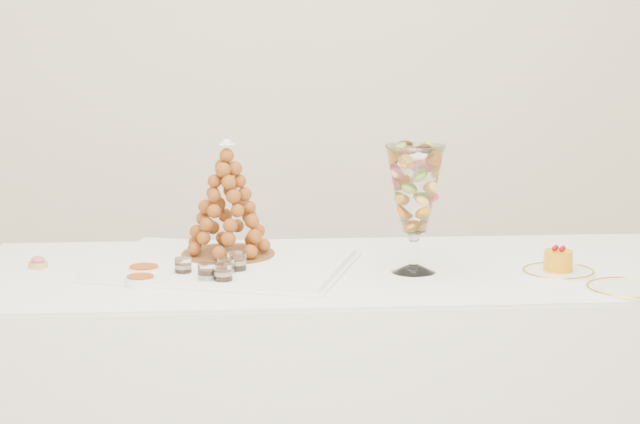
{
  "coord_description": "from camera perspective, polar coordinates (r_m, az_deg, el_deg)",
  "views": [
    {
      "loc": [
        -0.06,
        -3.16,
        1.62
      ],
      "look_at": [
        0.05,
        0.22,
        0.97
      ],
      "focal_mm": 70.0,
      "sensor_mm": 36.0,
      "label": 1
    }
  ],
  "objects": [
    {
      "name": "ramekin_front",
      "position": [
        3.39,
        -8.21,
        -3.17
      ],
      "size": [
        0.08,
        0.08,
        0.03
      ],
      "primitive_type": "cylinder",
      "color": "white",
      "rests_on": "buffet_table"
    },
    {
      "name": "verrine_a",
      "position": [
        3.44,
        -6.27,
        -2.61
      ],
      "size": [
        0.05,
        0.05,
        0.06
      ],
      "primitive_type": "cylinder",
      "rotation": [
        0.0,
        0.0,
        -0.18
      ],
      "color": "white",
      "rests_on": "buffet_table"
    },
    {
      "name": "pink_tart",
      "position": [
        3.66,
        -12.77,
        -2.27
      ],
      "size": [
        0.05,
        0.05,
        0.03
      ],
      "color": "tan",
      "rests_on": "buffet_table"
    },
    {
      "name": "verrine_e",
      "position": [
        3.34,
        -4.45,
        -2.95
      ],
      "size": [
        0.06,
        0.06,
        0.07
      ],
      "primitive_type": "cylinder",
      "rotation": [
        0.0,
        0.0,
        -0.32
      ],
      "color": "white",
      "rests_on": "buffet_table"
    },
    {
      "name": "verrine_d",
      "position": [
        3.36,
        -5.19,
        -2.9
      ],
      "size": [
        0.05,
        0.05,
        0.07
      ],
      "primitive_type": "cylinder",
      "rotation": [
        0.0,
        0.0,
        0.01
      ],
      "color": "white",
      "rests_on": "buffet_table"
    },
    {
      "name": "lace_tray",
      "position": [
        3.57,
        -4.41,
        -2.41
      ],
      "size": [
        0.78,
        0.66,
        0.02
      ],
      "primitive_type": "cube",
      "rotation": [
        0.0,
        0.0,
        -0.26
      ],
      "color": "white",
      "rests_on": "buffet_table"
    },
    {
      "name": "verrine_c",
      "position": [
        3.45,
        -3.82,
        -2.44
      ],
      "size": [
        0.07,
        0.07,
        0.07
      ],
      "primitive_type": "cylinder",
      "rotation": [
        0.0,
        0.0,
        -0.29
      ],
      "color": "white",
      "rests_on": "buffet_table"
    },
    {
      "name": "croquembouche",
      "position": [
        3.61,
        -4.26,
        0.59
      ],
      "size": [
        0.27,
        0.27,
        0.34
      ],
      "rotation": [
        0.0,
        0.0,
        0.24
      ],
      "color": "brown",
      "rests_on": "lace_tray"
    },
    {
      "name": "verrine_b",
      "position": [
        3.42,
        -4.34,
        -2.66
      ],
      "size": [
        0.05,
        0.05,
        0.06
      ],
      "primitive_type": "cylinder",
      "rotation": [
        0.0,
        0.0,
        -0.17
      ],
      "color": "white",
      "rests_on": "buffet_table"
    },
    {
      "name": "cake_plate",
      "position": [
        3.56,
        10.83,
        -2.72
      ],
      "size": [
        0.21,
        0.21,
        0.01
      ],
      "primitive_type": "cylinder",
      "color": "white",
      "rests_on": "buffet_table"
    },
    {
      "name": "macaron_vase",
      "position": [
        3.48,
        4.35,
        0.99
      ],
      "size": [
        0.16,
        0.16,
        0.36
      ],
      "color": "white",
      "rests_on": "buffet_table"
    },
    {
      "name": "mousse_cake",
      "position": [
        3.55,
        10.84,
        -2.18
      ],
      "size": [
        0.08,
        0.08,
        0.07
      ],
      "color": "orange",
      "rests_on": "cake_plate"
    },
    {
      "name": "buffet_table",
      "position": [
        3.67,
        1.11,
        -8.62
      ],
      "size": [
        2.11,
        0.91,
        0.79
      ],
      "rotation": [
        0.0,
        0.0,
        0.04
      ],
      "color": "white",
      "rests_on": "ground"
    },
    {
      "name": "spare_plate",
      "position": [
        3.41,
        13.93,
        -3.44
      ],
      "size": [
        0.23,
        0.23,
        0.01
      ],
      "primitive_type": "cylinder",
      "color": "white",
      "rests_on": "buffet_table"
    },
    {
      "name": "ramekin_back",
      "position": [
        3.49,
        -8.05,
        -2.73
      ],
      "size": [
        0.09,
        0.09,
        0.03
      ],
      "primitive_type": "cylinder",
      "color": "white",
      "rests_on": "buffet_table"
    }
  ]
}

